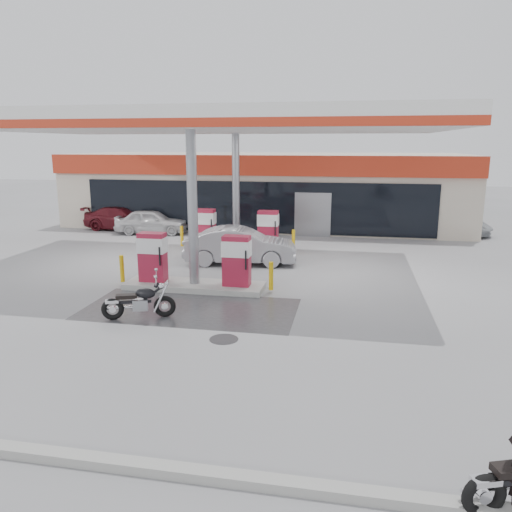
{
  "coord_description": "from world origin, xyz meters",
  "views": [
    {
      "loc": [
        4.87,
        -12.87,
        4.6
      ],
      "look_at": [
        2.05,
        1.83,
        1.2
      ],
      "focal_mm": 35.0,
      "sensor_mm": 36.0,
      "label": 1
    }
  ],
  "objects_px": {
    "pump_island_near": "(194,267)",
    "sedan_white": "(151,221)",
    "parked_car_left": "(123,218)",
    "attendant": "(266,230)",
    "parked_motorcycle": "(140,302)",
    "pump_island_far": "(236,234)",
    "hatchback_silver": "(240,246)",
    "parked_car_right": "(452,224)"
  },
  "relations": [
    {
      "from": "parked_motorcycle",
      "to": "pump_island_far",
      "type": "bearing_deg",
      "value": 65.51
    },
    {
      "from": "parked_motorcycle",
      "to": "hatchback_silver",
      "type": "xyz_separation_m",
      "value": [
        1.28,
        6.58,
        0.27
      ]
    },
    {
      "from": "parked_motorcycle",
      "to": "attendant",
      "type": "xyz_separation_m",
      "value": [
        1.7,
        9.98,
        0.34
      ]
    },
    {
      "from": "sedan_white",
      "to": "hatchback_silver",
      "type": "xyz_separation_m",
      "value": [
        5.97,
        -5.6,
        0.08
      ]
    },
    {
      "from": "pump_island_near",
      "to": "pump_island_far",
      "type": "bearing_deg",
      "value": 90.0
    },
    {
      "from": "parked_car_right",
      "to": "attendant",
      "type": "bearing_deg",
      "value": 139.93
    },
    {
      "from": "parked_car_left",
      "to": "sedan_white",
      "type": "bearing_deg",
      "value": -109.0
    },
    {
      "from": "hatchback_silver",
      "to": "parked_car_right",
      "type": "height_order",
      "value": "hatchback_silver"
    },
    {
      "from": "parked_motorcycle",
      "to": "parked_car_left",
      "type": "bearing_deg",
      "value": 96.17
    },
    {
      "from": "parked_car_right",
      "to": "pump_island_far",
      "type": "bearing_deg",
      "value": 141.58
    },
    {
      "from": "sedan_white",
      "to": "parked_car_left",
      "type": "xyz_separation_m",
      "value": [
        -1.94,
        0.8,
        -0.01
      ]
    },
    {
      "from": "sedan_white",
      "to": "parked_car_right",
      "type": "relative_size",
      "value": 0.96
    },
    {
      "from": "hatchback_silver",
      "to": "parked_car_right",
      "type": "xyz_separation_m",
      "value": [
        9.29,
        8.27,
        -0.17
      ]
    },
    {
      "from": "sedan_white",
      "to": "parked_car_left",
      "type": "height_order",
      "value": "sedan_white"
    },
    {
      "from": "pump_island_near",
      "to": "pump_island_far",
      "type": "distance_m",
      "value": 6.0
    },
    {
      "from": "sedan_white",
      "to": "parked_motorcycle",
      "type": "bearing_deg",
      "value": -166.93
    },
    {
      "from": "parked_motorcycle",
      "to": "hatchback_silver",
      "type": "bearing_deg",
      "value": 58.14
    },
    {
      "from": "pump_island_near",
      "to": "parked_car_left",
      "type": "height_order",
      "value": "pump_island_near"
    },
    {
      "from": "sedan_white",
      "to": "attendant",
      "type": "bearing_deg",
      "value": -117.0
    },
    {
      "from": "pump_island_far",
      "to": "parked_car_right",
      "type": "relative_size",
      "value": 1.33
    },
    {
      "from": "hatchback_silver",
      "to": "parked_car_left",
      "type": "xyz_separation_m",
      "value": [
        -7.91,
        6.4,
        -0.09
      ]
    },
    {
      "from": "pump_island_near",
      "to": "sedan_white",
      "type": "relative_size",
      "value": 1.39
    },
    {
      "from": "pump_island_far",
      "to": "parked_car_right",
      "type": "distance_m",
      "value": 11.6
    },
    {
      "from": "attendant",
      "to": "pump_island_far",
      "type": "bearing_deg",
      "value": 149.44
    },
    {
      "from": "pump_island_near",
      "to": "hatchback_silver",
      "type": "height_order",
      "value": "pump_island_near"
    },
    {
      "from": "sedan_white",
      "to": "parked_car_left",
      "type": "distance_m",
      "value": 2.1
    },
    {
      "from": "parked_car_left",
      "to": "parked_car_right",
      "type": "bearing_deg",
      "value": -80.37
    },
    {
      "from": "hatchback_silver",
      "to": "pump_island_near",
      "type": "bearing_deg",
      "value": 161.61
    },
    {
      "from": "parked_car_left",
      "to": "pump_island_far",
      "type": "bearing_deg",
      "value": -115.65
    },
    {
      "from": "pump_island_far",
      "to": "parked_car_left",
      "type": "height_order",
      "value": "pump_island_far"
    },
    {
      "from": "parked_motorcycle",
      "to": "hatchback_silver",
      "type": "height_order",
      "value": "hatchback_silver"
    },
    {
      "from": "parked_car_left",
      "to": "parked_car_right",
      "type": "relative_size",
      "value": 1.11
    },
    {
      "from": "parked_car_left",
      "to": "parked_car_right",
      "type": "xyz_separation_m",
      "value": [
        17.2,
        1.87,
        -0.09
      ]
    },
    {
      "from": "parked_motorcycle",
      "to": "attendant",
      "type": "distance_m",
      "value": 10.13
    },
    {
      "from": "parked_car_left",
      "to": "attendant",
      "type": "bearing_deg",
      "value": -106.4
    },
    {
      "from": "pump_island_near",
      "to": "hatchback_silver",
      "type": "bearing_deg",
      "value": 78.84
    },
    {
      "from": "pump_island_far",
      "to": "attendant",
      "type": "bearing_deg",
      "value": 41.53
    },
    {
      "from": "pump_island_far",
      "to": "attendant",
      "type": "height_order",
      "value": "pump_island_far"
    },
    {
      "from": "hatchback_silver",
      "to": "parked_car_left",
      "type": "relative_size",
      "value": 1.01
    },
    {
      "from": "pump_island_near",
      "to": "sedan_white",
      "type": "xyz_separation_m",
      "value": [
        -5.26,
        9.2,
        -0.08
      ]
    },
    {
      "from": "attendant",
      "to": "parked_motorcycle",
      "type": "bearing_deg",
      "value": -171.73
    },
    {
      "from": "sedan_white",
      "to": "parked_car_left",
      "type": "relative_size",
      "value": 0.86
    }
  ]
}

